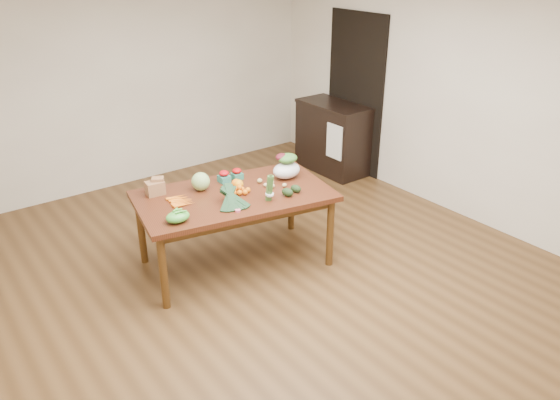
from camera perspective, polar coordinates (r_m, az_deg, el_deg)
floor at (r=5.21m, az=-0.34°, el=-7.98°), size 6.00×6.00×0.00m
room_walls at (r=4.61m, az=-0.38°, el=6.20°), size 5.02×6.02×2.70m
dining_table at (r=5.25m, az=-4.70°, el=-3.06°), size 1.94×1.32×0.75m
doorway_dark at (r=7.42m, az=7.84°, el=10.90°), size 0.02×1.00×2.10m
cabinet at (r=7.49m, az=5.51°, el=6.53°), size 0.52×1.02×0.94m
dish_towel at (r=7.08m, az=5.69°, el=6.08°), size 0.02×0.28×0.45m
paper_bag at (r=5.15m, az=-12.94°, el=1.36°), size 0.25×0.22×0.15m
cabbage at (r=5.16m, az=-8.29°, el=1.93°), size 0.17×0.17×0.17m
strawberry_basket_a at (r=5.33m, az=-5.86°, el=2.36°), size 0.12×0.12×0.09m
strawberry_basket_b at (r=5.38m, az=-4.52°, el=2.64°), size 0.11×0.11×0.09m
orange_a at (r=5.13m, az=-5.61°, el=1.31°), size 0.07×0.07×0.07m
orange_b at (r=5.19m, az=-4.59°, el=1.74°), size 0.09×0.09×0.09m
orange_c at (r=5.17m, az=-4.35°, el=1.66°), size 0.09×0.09×0.09m
mandarin_cluster at (r=5.08m, az=-4.25°, el=1.19°), size 0.21×0.21×0.08m
carrots at (r=4.97m, az=-10.36°, el=-0.06°), size 0.26×0.28×0.03m
snap_pea_bag at (r=4.61m, az=-10.64°, el=-1.72°), size 0.21×0.16×0.09m
kale_bunch at (r=4.79m, az=-4.90°, el=0.13°), size 0.39×0.45×0.16m
asparagus_bundle at (r=4.87m, az=-1.10°, el=1.26°), size 0.10×0.13×0.26m
potato_a at (r=5.20m, az=-1.51°, el=1.58°), size 0.05×0.04×0.04m
potato_b at (r=5.17m, az=-0.83°, el=1.49°), size 0.05×0.05×0.05m
potato_c at (r=5.26m, az=-0.85°, el=1.86°), size 0.05×0.04×0.04m
potato_d at (r=5.29m, az=-2.13°, el=2.03°), size 0.05×0.05×0.05m
potato_e at (r=5.19m, az=0.47°, el=1.56°), size 0.05×0.04×0.04m
avocado_a at (r=5.00m, az=0.78°, el=0.82°), size 0.11×0.13×0.08m
avocado_b at (r=5.08m, az=1.66°, el=1.19°), size 0.10×0.12×0.07m
salad_bag at (r=5.37m, az=0.68°, el=3.45°), size 0.33×0.27×0.23m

